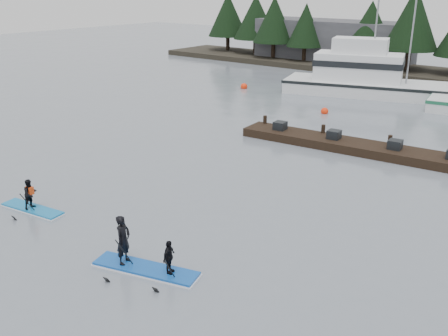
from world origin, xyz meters
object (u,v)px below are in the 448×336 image
Objects in this scene: fishing_boat_large at (374,87)px; floating_dock at (367,149)px; paddleboard_duo at (141,254)px; paddleboard_solo at (31,200)px.

fishing_boat_large is 1.09× the size of floating_dock.
paddleboard_solo is at bearing 160.98° from paddleboard_duo.
paddleboard_solo is at bearing -121.60° from floating_dock.
floating_dock is at bearing 70.71° from paddleboard_duo.
fishing_boat_large reaches higher than floating_dock.
paddleboard_duo reaches higher than paddleboard_solo.
fishing_boat_large is at bearing 106.40° from floating_dock.
fishing_boat_large is 4.38× the size of paddleboard_duo.
floating_dock is (6.00, -15.11, -0.43)m from fishing_boat_large.
paddleboard_solo is 0.82× the size of paddleboard_duo.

